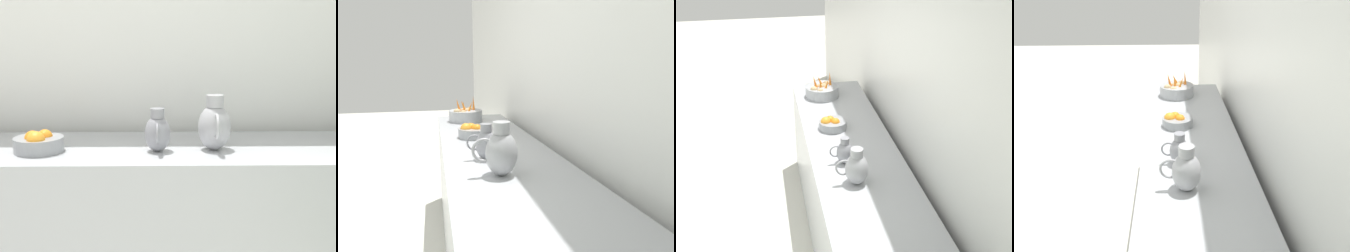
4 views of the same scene
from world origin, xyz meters
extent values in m
cube|color=white|center=(-1.95, 0.68, 1.50)|extent=(0.10, 9.26, 3.00)
cube|color=#ADAFB5|center=(-1.51, 0.18, 0.44)|extent=(0.65, 3.14, 0.89)
cylinder|color=#9EA0A5|center=(-1.44, -1.06, 0.94)|extent=(0.31, 0.31, 0.10)
torus|color=#9EA0A5|center=(-1.44, -1.06, 0.89)|extent=(0.18, 0.18, 0.01)
cone|color=orange|center=(-1.42, -1.11, 1.02)|extent=(0.08, 0.06, 0.12)
cone|color=orange|center=(-1.42, -1.03, 1.02)|extent=(0.05, 0.05, 0.12)
cone|color=orange|center=(-1.37, -1.04, 1.03)|extent=(0.07, 0.05, 0.15)
cone|color=orange|center=(-1.47, -1.01, 1.02)|extent=(0.06, 0.03, 0.12)
cone|color=orange|center=(-1.51, -1.07, 1.04)|extent=(0.05, 0.06, 0.17)
ellipsoid|color=#9E7F56|center=(-1.48, -1.12, 0.99)|extent=(0.06, 0.05, 0.05)
ellipsoid|color=tan|center=(-1.35, -1.00, 0.99)|extent=(0.07, 0.06, 0.05)
ellipsoid|color=tan|center=(-1.46, -1.08, 0.98)|extent=(0.06, 0.05, 0.04)
ellipsoid|color=tan|center=(-1.41, -1.07, 0.98)|extent=(0.05, 0.05, 0.05)
ellipsoid|color=tan|center=(-1.41, -0.97, 0.98)|extent=(0.06, 0.05, 0.04)
ellipsoid|color=#9E7F56|center=(-1.44, -1.05, 0.98)|extent=(0.05, 0.05, 0.04)
cylinder|color=gray|center=(-1.42, -0.39, 0.92)|extent=(0.22, 0.22, 0.07)
sphere|color=orange|center=(-1.44, -0.37, 0.95)|extent=(0.07, 0.07, 0.07)
sphere|color=orange|center=(-1.41, -0.41, 0.95)|extent=(0.07, 0.07, 0.07)
sphere|color=orange|center=(-1.37, -0.39, 0.95)|extent=(0.08, 0.08, 0.08)
ellipsoid|color=#A3A3A8|center=(-1.45, 0.40, 0.99)|extent=(0.15, 0.15, 0.21)
cylinder|color=#A3A3A8|center=(-1.45, 0.40, 1.11)|extent=(0.08, 0.08, 0.06)
torus|color=#A3A3A8|center=(-1.36, 0.40, 1.01)|extent=(0.11, 0.01, 0.11)
ellipsoid|color=gray|center=(-1.42, 0.14, 0.97)|extent=(0.12, 0.12, 0.16)
cylinder|color=gray|center=(-1.42, 0.14, 1.06)|extent=(0.06, 0.06, 0.04)
torus|color=gray|center=(-1.36, 0.14, 0.98)|extent=(0.09, 0.01, 0.09)
camera|label=1|loc=(0.45, 0.16, 1.38)|focal=45.53mm
camera|label=2|loc=(-1.15, 1.69, 1.38)|focal=31.88mm
camera|label=3|loc=(-0.91, 2.77, 2.52)|focal=48.00mm
camera|label=4|loc=(-1.36, 1.83, 1.90)|focal=35.46mm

